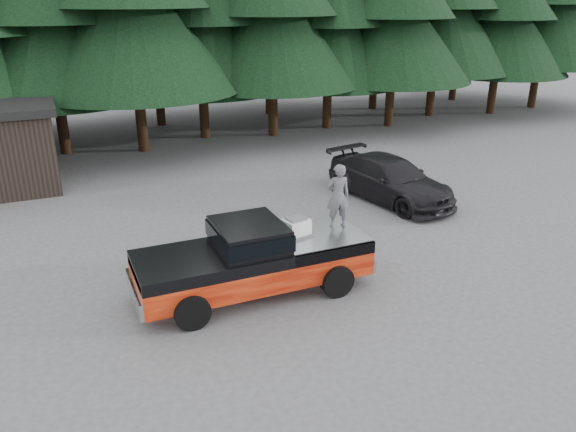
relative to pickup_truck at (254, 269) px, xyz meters
name	(u,v)px	position (x,y,z in m)	size (l,w,h in m)	color
ground	(277,272)	(0.96, 0.79, -0.67)	(120.00, 120.00, 0.00)	#4B4B4D
pickup_truck	(254,269)	(0.00, 0.00, 0.00)	(6.00, 2.04, 1.33)	#DA4818
truck_cab	(249,235)	(-0.10, 0.00, 0.96)	(1.66, 1.90, 0.59)	black
air_compressor	(296,228)	(1.21, 0.10, 0.88)	(0.62, 0.51, 0.42)	silver
man_on_bed	(338,196)	(2.46, 0.21, 1.53)	(0.63, 0.41, 1.72)	#505157
parked_car	(390,179)	(7.02, 4.58, 0.11)	(2.17, 5.34, 1.55)	black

